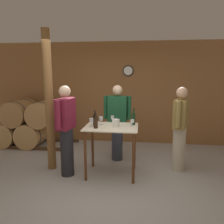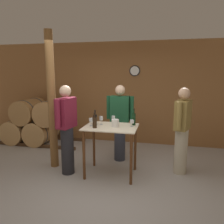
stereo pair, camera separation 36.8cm
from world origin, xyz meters
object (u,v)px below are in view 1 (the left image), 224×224
wine_bottle_far_left (95,120)px  wooden_post (49,102)px  wine_bottle_left (96,122)px  wine_glass_near_left (91,120)px  wine_glass_near_right (112,118)px  wine_glass_far_side (132,121)px  wine_bottle_center (134,118)px  wine_glass_near_center (101,119)px  person_visitor_with_scarf (66,129)px  person_host (117,121)px  person_visitor_bearded (180,128)px  ice_bucket (116,123)px

wine_bottle_far_left → wooden_post: bearing=176.0°
wine_bottle_left → wine_glass_near_left: (-0.11, 0.11, 0.01)m
wooden_post → wine_glass_near_right: bearing=8.5°
wine_bottle_left → wine_glass_near_right: wine_bottle_left is taller
wooden_post → wine_glass_far_side: bearing=-1.3°
wine_bottle_center → wine_glass_near_center: size_ratio=2.00×
wine_glass_far_side → person_visitor_with_scarf: size_ratio=0.07×
person_host → person_visitor_bearded: size_ratio=1.00×
wine_bottle_left → wine_bottle_center: (0.66, 0.35, 0.02)m
wine_glass_near_center → wine_glass_near_right: wine_glass_near_center is taller
wine_glass_near_right → wine_glass_near_left: bearing=-136.0°
wine_bottle_far_left → wine_glass_near_center: (0.10, 0.06, 0.01)m
wine_glass_near_center → ice_bucket: (0.30, -0.11, -0.05)m
wooden_post → ice_bucket: 1.35m
wine_bottle_center → person_visitor_bearded: 0.92m
wine_glass_far_side → ice_bucket: 0.31m
wooden_post → person_visitor_with_scarf: wooden_post is taller
person_host → ice_bucket: bearing=-86.0°
wine_bottle_center → wine_glass_near_left: (-0.76, -0.24, -0.01)m
wine_bottle_center → wine_glass_near_right: (-0.41, 0.10, -0.02)m
person_visitor_bearded → wine_bottle_left: bearing=-161.7°
wine_bottle_center → wine_glass_near_right: wine_bottle_center is taller
wine_bottle_far_left → person_visitor_bearded: 1.64m
wine_glass_near_center → wine_glass_far_side: wine_glass_near_center is taller
wine_bottle_left → person_visitor_bearded: (1.54, 0.51, -0.18)m
wooden_post → person_visitor_bearded: size_ratio=1.65×
wine_bottle_center → wine_glass_near_center: (-0.61, -0.09, -0.01)m
wine_bottle_left → wine_glass_far_side: bearing=20.0°
wine_glass_near_left → person_visitor_bearded: (1.65, 0.40, -0.18)m
person_visitor_bearded → person_visitor_with_scarf: bearing=-167.1°
wine_glass_near_right → person_visitor_with_scarf: person_visitor_with_scarf is taller
wine_bottle_far_left → wine_bottle_center: (0.71, 0.14, 0.02)m
wine_glass_far_side → person_visitor_bearded: bearing=17.2°
wooden_post → wine_bottle_far_left: 0.96m
wooden_post → person_visitor_bearded: 2.56m
wine_bottle_far_left → wine_glass_near_center: size_ratio=1.82×
wine_bottle_center → wine_glass_far_side: (-0.02, -0.12, -0.03)m
wine_bottle_center → person_visitor_bearded: (0.89, 0.16, -0.19)m
wine_bottle_left → person_visitor_with_scarf: (-0.56, 0.03, -0.15)m
wine_bottle_left → person_host: (0.29, 0.88, -0.17)m
wine_glass_far_side → person_visitor_with_scarf: (-1.19, -0.20, -0.14)m
wine_bottle_center → wine_glass_far_side: bearing=-98.7°
wine_bottle_center → wine_glass_near_right: 0.43m
wine_bottle_left → wine_glass_near_left: 0.16m
wine_glass_near_right → person_host: bearing=83.5°
ice_bucket → person_host: 0.74m
wine_glass_far_side → ice_bucket: ice_bucket is taller
wine_bottle_left → ice_bucket: 0.38m
wooden_post → wine_bottle_left: (0.96, -0.27, -0.31)m
wine_bottle_far_left → person_visitor_with_scarf: 0.55m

